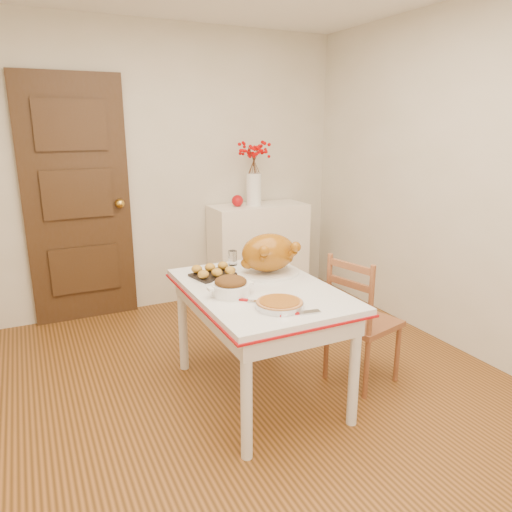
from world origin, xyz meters
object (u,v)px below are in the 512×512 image
sideboard (258,251)px  kitchen_table (260,342)px  chair_oak (364,319)px  turkey_platter (269,255)px  pumpkin_pie (280,303)px

sideboard → kitchen_table: 1.79m
kitchen_table → chair_oak: (0.69, -0.14, 0.08)m
chair_oak → turkey_platter: turkey_platter is taller
sideboard → pumpkin_pie: size_ratio=3.58×
sideboard → kitchen_table: size_ratio=0.77×
kitchen_table → chair_oak: size_ratio=1.38×
kitchen_table → pumpkin_pie: 0.52m
sideboard → chair_oak: (-0.10, -1.75, -0.02)m
chair_oak → pumpkin_pie: size_ratio=3.39×
sideboard → chair_oak: sideboard is taller
chair_oak → turkey_platter: size_ratio=2.08×
turkey_platter → kitchen_table: bearing=-142.1°
chair_oak → sideboard: bearing=-17.4°
sideboard → pumpkin_pie: 2.15m
sideboard → kitchen_table: bearing=-116.1°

